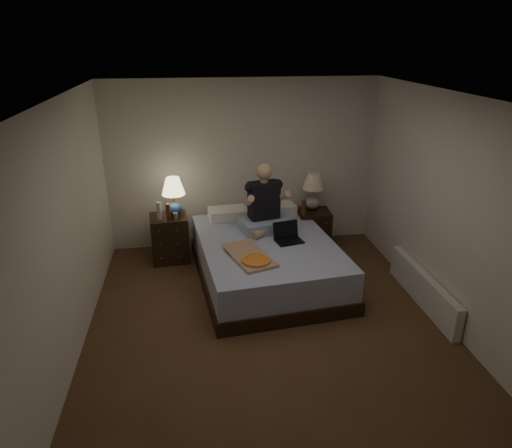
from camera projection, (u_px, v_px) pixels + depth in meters
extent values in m
cube|color=brown|center=(267.00, 322.00, 5.21)|extent=(4.00, 4.50, 0.00)
cube|color=white|center=(270.00, 97.00, 4.25)|extent=(4.00, 4.50, 0.00)
cube|color=silver|center=(243.00, 165.00, 6.78)|extent=(4.00, 0.00, 2.50)
cube|color=silver|center=(333.00, 365.00, 2.67)|extent=(4.00, 0.00, 2.50)
cube|color=silver|center=(67.00, 232.00, 4.46)|extent=(0.00, 4.50, 2.50)
cube|color=silver|center=(448.00, 211.00, 4.99)|extent=(0.00, 4.50, 2.50)
cube|color=#5165A3|center=(267.00, 260.00, 6.04)|extent=(1.90, 2.40, 0.56)
cube|color=black|center=(170.00, 238.00, 6.55)|extent=(0.56, 0.51, 0.67)
cube|color=black|center=(313.00, 230.00, 6.91)|extent=(0.49, 0.45, 0.61)
cylinder|color=silver|center=(159.00, 211.00, 6.28)|extent=(0.07, 0.07, 0.25)
cylinder|color=silver|center=(176.00, 216.00, 6.30)|extent=(0.07, 0.07, 0.10)
cylinder|color=#60280D|center=(168.00, 212.00, 6.28)|extent=(0.06, 0.06, 0.23)
cylinder|color=#512B0B|center=(304.00, 208.00, 6.59)|extent=(0.06, 0.06, 0.23)
cube|color=silver|center=(423.00, 289.00, 5.51)|extent=(0.10, 1.60, 0.40)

